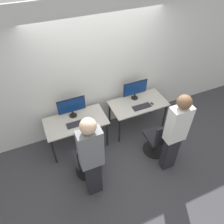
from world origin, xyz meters
TOP-DOWN VIEW (x-y plane):
  - ground_plane at (0.00, 0.00)m, footprint 20.00×20.00m
  - wall_back at (0.00, 0.77)m, footprint 12.00×0.05m
  - desk_left at (-0.69, 0.32)m, footprint 1.21×0.64m
  - monitor_left at (-0.69, 0.49)m, footprint 0.55×0.15m
  - keyboard_left at (-0.69, 0.23)m, footprint 0.39×0.15m
  - mouse_left at (-0.44, 0.26)m, footprint 0.06×0.09m
  - office_chair_left at (-0.73, -0.43)m, footprint 0.48×0.48m
  - person_left at (-0.74, -0.80)m, footprint 0.36×0.23m
  - desk_right at (0.69, 0.32)m, footprint 1.21×0.64m
  - monitor_right at (0.69, 0.50)m, footprint 0.55×0.15m
  - keyboard_right at (0.69, 0.17)m, footprint 0.39×0.15m
  - mouse_right at (0.94, 0.17)m, footprint 0.06×0.09m
  - office_chair_right at (0.72, -0.51)m, footprint 0.48×0.48m
  - person_right at (0.74, -0.87)m, footprint 0.36×0.23m

SIDE VIEW (x-z plane):
  - ground_plane at x=0.00m, z-range 0.00..0.00m
  - office_chair_left at x=-0.73m, z-range -0.08..0.82m
  - office_chair_right at x=0.72m, z-range -0.08..0.82m
  - desk_left at x=-0.69m, z-range 0.28..0.98m
  - desk_right at x=0.69m, z-range 0.28..0.98m
  - keyboard_left at x=-0.69m, z-range 0.71..0.73m
  - keyboard_right at x=0.69m, z-range 0.71..0.73m
  - mouse_left at x=-0.44m, z-range 0.71..0.74m
  - mouse_right at x=0.94m, z-range 0.71..0.74m
  - monitor_left at x=-0.69m, z-range 0.74..1.17m
  - monitor_right at x=0.69m, z-range 0.74..1.17m
  - person_right at x=0.74m, z-range 0.09..1.85m
  - person_left at x=-0.74m, z-range 0.10..1.88m
  - wall_back at x=0.00m, z-range 0.00..2.80m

